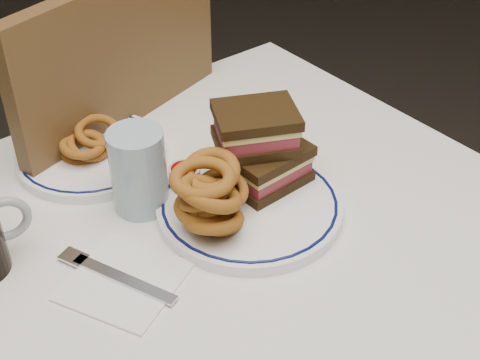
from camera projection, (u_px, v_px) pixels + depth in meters
dining_table at (132, 326)px, 0.98m from camera, size 1.27×0.87×0.75m
chair_far at (92, 179)px, 1.42m from camera, size 0.58×0.58×1.02m
main_plate at (249, 206)px, 1.02m from camera, size 0.29×0.29×0.02m
reuben_sandwich at (261, 147)px, 1.02m from camera, size 0.15×0.14×0.13m
onion_rings_main at (210, 197)px, 0.95m from camera, size 0.12×0.13×0.11m
ketchup_ramekin at (184, 175)px, 1.04m from camera, size 0.05×0.05×0.03m
water_glass at (139, 171)px, 1.00m from camera, size 0.08×0.08×0.13m
far_plate at (92, 153)px, 1.14m from camera, size 0.25×0.25×0.02m
onion_rings_far at (88, 142)px, 1.11m from camera, size 0.11×0.10×0.06m
napkin_fork at (122, 280)px, 0.91m from camera, size 0.19×0.20×0.01m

